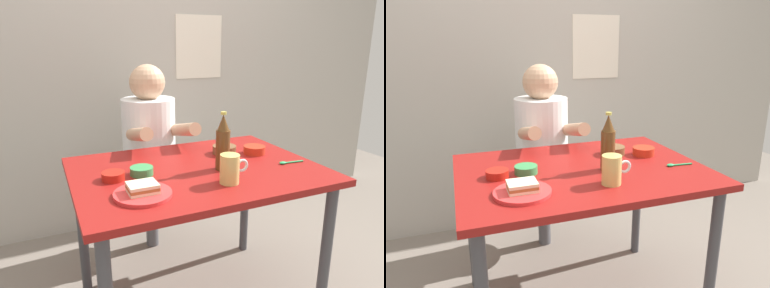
% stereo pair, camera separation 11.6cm
% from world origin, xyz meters
% --- Properties ---
extents(wall_back, '(4.40, 0.09, 2.60)m').
position_xyz_m(wall_back, '(0.00, 1.05, 1.30)').
color(wall_back, '#ADA89E').
rests_on(wall_back, ground).
extents(dining_table, '(1.10, 0.80, 0.74)m').
position_xyz_m(dining_table, '(0.00, 0.00, 0.65)').
color(dining_table, maroon).
rests_on(dining_table, ground).
extents(stool, '(0.34, 0.34, 0.45)m').
position_xyz_m(stool, '(-0.03, 0.63, 0.35)').
color(stool, '#4C4C51').
rests_on(stool, ground).
extents(person_seated, '(0.33, 0.56, 0.72)m').
position_xyz_m(person_seated, '(-0.03, 0.62, 0.77)').
color(person_seated, white).
rests_on(person_seated, stool).
extents(plate_orange, '(0.22, 0.22, 0.01)m').
position_xyz_m(plate_orange, '(-0.31, -0.19, 0.75)').
color(plate_orange, red).
rests_on(plate_orange, dining_table).
extents(sandwich, '(0.11, 0.09, 0.04)m').
position_xyz_m(sandwich, '(-0.31, -0.19, 0.77)').
color(sandwich, beige).
rests_on(sandwich, plate_orange).
extents(beer_mug, '(0.13, 0.08, 0.12)m').
position_xyz_m(beer_mug, '(0.05, -0.22, 0.80)').
color(beer_mug, '#D1BC66').
rests_on(beer_mug, dining_table).
extents(beer_bottle, '(0.06, 0.06, 0.26)m').
position_xyz_m(beer_bottle, '(0.10, -0.06, 0.86)').
color(beer_bottle, '#593819').
rests_on(beer_bottle, dining_table).
extents(dip_bowl_green, '(0.10, 0.10, 0.03)m').
position_xyz_m(dip_bowl_green, '(-0.25, 0.02, 0.76)').
color(dip_bowl_green, '#388C4C').
rests_on(dip_bowl_green, dining_table).
extents(sambal_bowl_red, '(0.10, 0.10, 0.03)m').
position_xyz_m(sambal_bowl_red, '(-0.38, 0.01, 0.76)').
color(sambal_bowl_red, '#B21E14').
rests_on(sambal_bowl_red, dining_table).
extents(sauce_bowl_chili, '(0.11, 0.11, 0.04)m').
position_xyz_m(sauce_bowl_chili, '(0.36, 0.08, 0.76)').
color(sauce_bowl_chili, red).
rests_on(sauce_bowl_chili, dining_table).
extents(condiment_bowl_brown, '(0.12, 0.12, 0.04)m').
position_xyz_m(condiment_bowl_brown, '(0.22, 0.14, 0.76)').
color(condiment_bowl_brown, brown).
rests_on(condiment_bowl_brown, dining_table).
extents(spoon, '(0.13, 0.03, 0.01)m').
position_xyz_m(spoon, '(0.41, -0.12, 0.75)').
color(spoon, '#26A559').
rests_on(spoon, dining_table).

